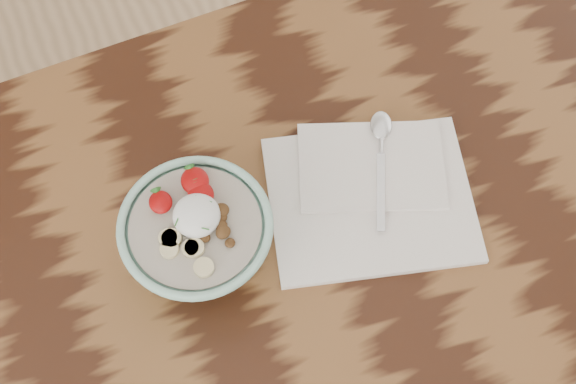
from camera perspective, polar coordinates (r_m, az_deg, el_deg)
name	(u,v)px	position (r cm, az deg, el deg)	size (l,w,h in cm)	color
table	(231,342)	(108.60, -4.10, -10.57)	(160.00, 90.00, 75.00)	black
breakfast_bowl	(198,237)	(96.94, -6.40, -3.22)	(18.30, 18.30, 12.48)	#99CDBA
napkin	(371,192)	(105.56, 5.90, -0.02)	(30.99, 27.45, 1.62)	white
spoon	(381,141)	(107.73, 6.63, 3.59)	(9.54, 16.74, 0.92)	silver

